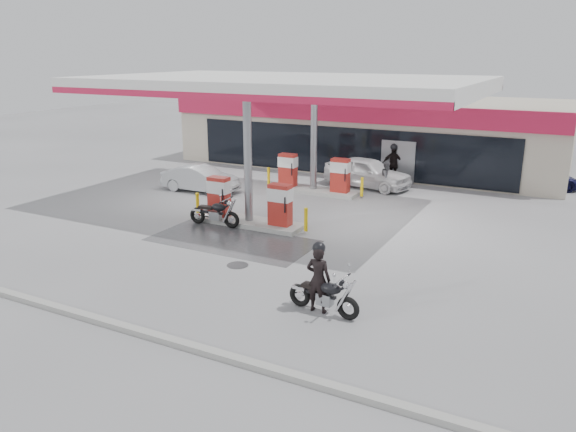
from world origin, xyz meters
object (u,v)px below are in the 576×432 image
(sedan_white, at_px, (367,172))
(biker_walking, at_px, (393,165))
(parked_car_left, at_px, (234,148))
(biker_main, at_px, (318,279))
(attendant, at_px, (387,177))
(pump_island_near, at_px, (249,207))
(pump_island_far, at_px, (313,178))
(parked_car_right, at_px, (542,179))
(parked_motorcycle, at_px, (215,214))
(main_motorcycle, at_px, (325,296))
(hatchback_silver, at_px, (200,179))

(sedan_white, bearing_deg, biker_walking, -16.72)
(parked_car_left, bearing_deg, biker_main, -123.20)
(sedan_white, relative_size, biker_walking, 2.33)
(biker_main, height_order, attendant, biker_main)
(sedan_white, bearing_deg, biker_main, -154.88)
(attendant, bearing_deg, parked_car_left, 86.77)
(pump_island_near, bearing_deg, pump_island_far, 90.00)
(pump_island_near, xyz_separation_m, biker_main, (5.68, -5.82, 0.20))
(parked_car_right, bearing_deg, biker_main, 149.40)
(parked_car_left, xyz_separation_m, parked_car_right, (18.27, 0.00, -0.11))
(parked_motorcycle, bearing_deg, sedan_white, 66.84)
(pump_island_near, xyz_separation_m, parked_car_left, (-8.45, 12.00, -0.09))
(parked_car_left, bearing_deg, sedan_white, -91.65)
(sedan_white, distance_m, attendant, 1.45)
(attendant, bearing_deg, biker_walking, 28.66)
(main_motorcycle, height_order, parked_car_right, main_motorcycle)
(biker_main, xyz_separation_m, parked_car_left, (-14.13, 17.82, -0.30))
(parked_motorcycle, relative_size, attendant, 1.42)
(parked_car_right, bearing_deg, pump_island_far, 103.91)
(biker_walking, bearing_deg, attendant, -97.19)
(biker_main, height_order, hatchback_silver, biker_main)
(main_motorcycle, distance_m, sedan_white, 14.58)
(attendant, relative_size, parked_car_right, 0.43)
(sedan_white, relative_size, parked_car_left, 1.06)
(biker_main, bearing_deg, parked_car_right, -105.49)
(parked_motorcycle, distance_m, biker_walking, 11.28)
(main_motorcycle, bearing_deg, pump_island_near, 140.87)
(biker_main, distance_m, parked_car_left, 22.75)
(main_motorcycle, xyz_separation_m, attendant, (-2.66, 13.32, 0.30))
(parked_car_left, bearing_deg, attendant, -92.78)
(parked_motorcycle, height_order, sedan_white, sedan_white)
(pump_island_far, bearing_deg, sedan_white, 48.26)
(pump_island_far, relative_size, attendant, 3.29)
(parked_car_left, height_order, parked_car_right, parked_car_left)
(parked_motorcycle, xyz_separation_m, parked_car_left, (-7.38, 12.79, 0.11))
(biker_main, distance_m, biker_walking, 15.89)
(hatchback_silver, distance_m, biker_walking, 9.94)
(sedan_white, bearing_deg, pump_island_near, 176.83)
(parked_car_right, bearing_deg, sedan_white, 98.29)
(parked_car_right, distance_m, biker_walking, 7.39)
(main_motorcycle, xyz_separation_m, hatchback_silver, (-10.86, 9.44, 0.16))
(hatchback_silver, relative_size, parked_car_left, 0.91)
(hatchback_silver, bearing_deg, parked_motorcycle, -140.61)
(pump_island_near, height_order, attendant, pump_island_near)
(pump_island_far, distance_m, biker_walking, 4.71)
(biker_main, bearing_deg, attendant, -81.94)
(hatchback_silver, bearing_deg, pump_island_far, -66.67)
(parked_car_left, bearing_deg, main_motorcycle, -122.84)
(pump_island_near, xyz_separation_m, biker_walking, (2.78, 9.80, 0.25))
(attendant, xyz_separation_m, hatchback_silver, (-8.21, -3.88, -0.14))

